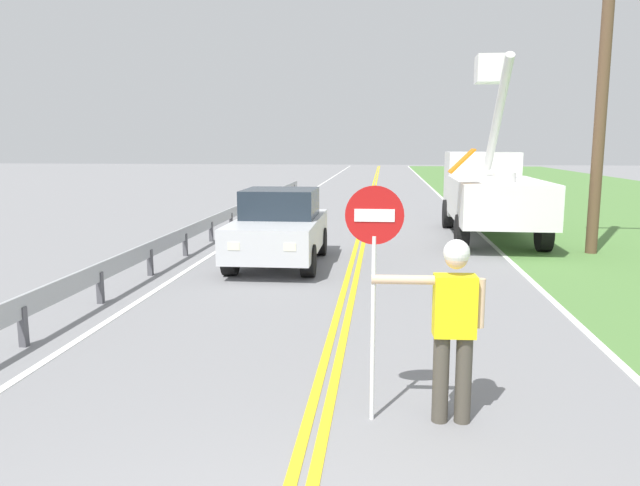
{
  "coord_description": "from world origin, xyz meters",
  "views": [
    {
      "loc": [
        0.62,
        -2.57,
        2.71
      ],
      "look_at": [
        -0.35,
        6.74,
        1.2
      ],
      "focal_mm": 34.37,
      "sensor_mm": 36.0,
      "label": 1
    }
  ],
  "objects_px": {
    "flagger_worker": "(453,319)",
    "utility_bucket_truck": "(489,189)",
    "utility_pole_near": "(604,69)",
    "stop_sign_paddle": "(374,251)",
    "oncoming_sedan_nearest": "(279,228)"
  },
  "relations": [
    {
      "from": "flagger_worker",
      "to": "stop_sign_paddle",
      "type": "bearing_deg",
      "value": -177.73
    },
    {
      "from": "utility_bucket_truck",
      "to": "utility_pole_near",
      "type": "distance_m",
      "value": 4.63
    },
    {
      "from": "utility_bucket_truck",
      "to": "utility_pole_near",
      "type": "xyz_separation_m",
      "value": [
        2.11,
        -2.72,
        3.09
      ]
    },
    {
      "from": "flagger_worker",
      "to": "utility_pole_near",
      "type": "relative_size",
      "value": 0.21
    },
    {
      "from": "stop_sign_paddle",
      "to": "utility_bucket_truck",
      "type": "bearing_deg",
      "value": 75.94
    },
    {
      "from": "oncoming_sedan_nearest",
      "to": "utility_pole_near",
      "type": "xyz_separation_m",
      "value": [
        7.57,
        2.18,
        3.67
      ]
    },
    {
      "from": "oncoming_sedan_nearest",
      "to": "utility_pole_near",
      "type": "distance_m",
      "value": 8.69
    },
    {
      "from": "flagger_worker",
      "to": "utility_pole_near",
      "type": "distance_m",
      "value": 11.51
    },
    {
      "from": "utility_pole_near",
      "to": "stop_sign_paddle",
      "type": "bearing_deg",
      "value": -117.88
    },
    {
      "from": "flagger_worker",
      "to": "oncoming_sedan_nearest",
      "type": "xyz_separation_m",
      "value": [
        -3.03,
        7.81,
        -0.21
      ]
    },
    {
      "from": "stop_sign_paddle",
      "to": "flagger_worker",
      "type": "bearing_deg",
      "value": 2.27
    },
    {
      "from": "flagger_worker",
      "to": "utility_pole_near",
      "type": "xyz_separation_m",
      "value": [
        4.54,
        9.99,
        3.46
      ]
    },
    {
      "from": "flagger_worker",
      "to": "stop_sign_paddle",
      "type": "xyz_separation_m",
      "value": [
        -0.77,
        -0.03,
        0.66
      ]
    },
    {
      "from": "flagger_worker",
      "to": "oncoming_sedan_nearest",
      "type": "distance_m",
      "value": 8.38
    },
    {
      "from": "flagger_worker",
      "to": "utility_bucket_truck",
      "type": "distance_m",
      "value": 12.95
    }
  ]
}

